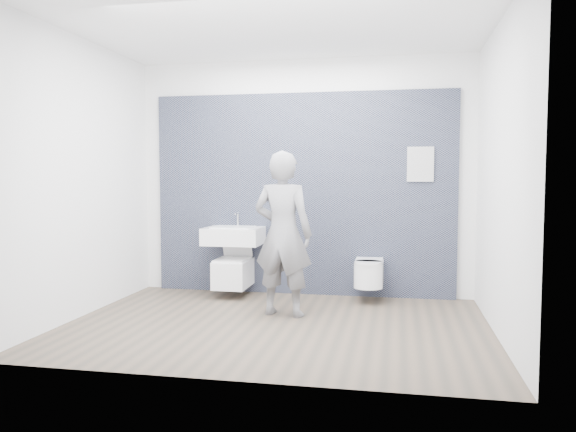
% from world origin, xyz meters
% --- Properties ---
extents(ground, '(4.00, 4.00, 0.00)m').
position_xyz_m(ground, '(0.00, 0.00, 0.00)').
color(ground, brown).
rests_on(ground, ground).
extents(room_shell, '(4.00, 4.00, 4.00)m').
position_xyz_m(room_shell, '(0.00, 0.00, 1.74)').
color(room_shell, silver).
rests_on(room_shell, ground).
extents(tile_wall, '(3.60, 0.06, 2.40)m').
position_xyz_m(tile_wall, '(0.00, 1.47, 0.00)').
color(tile_wall, black).
rests_on(tile_wall, ground).
extents(washbasin, '(0.67, 0.50, 0.50)m').
position_xyz_m(washbasin, '(-0.77, 1.19, 0.72)').
color(washbasin, white).
rests_on(washbasin, ground).
extents(toilet_square, '(0.38, 0.55, 0.72)m').
position_xyz_m(toilet_square, '(-0.77, 1.17, 0.30)').
color(toilet_square, white).
rests_on(toilet_square, ground).
extents(toilet_rounded, '(0.32, 0.54, 0.30)m').
position_xyz_m(toilet_rounded, '(0.82, 1.17, 0.33)').
color(toilet_rounded, white).
rests_on(toilet_rounded, ground).
extents(info_placard, '(0.30, 0.03, 0.40)m').
position_xyz_m(info_placard, '(1.37, 1.43, 0.00)').
color(info_placard, white).
rests_on(info_placard, ground).
extents(visitor, '(0.66, 0.48, 1.67)m').
position_xyz_m(visitor, '(-0.01, 0.38, 0.83)').
color(visitor, slate).
rests_on(visitor, ground).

